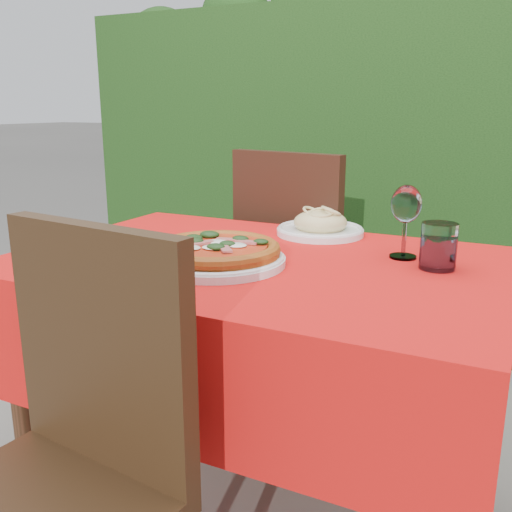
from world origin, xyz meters
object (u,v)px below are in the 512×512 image
at_px(chair_far, 301,262).
at_px(pizza_plate, 216,253).
at_px(wine_glass, 406,207).
at_px(chair_near, 62,457).
at_px(pasta_plate, 320,226).
at_px(water_glass, 438,249).
at_px(fork, 146,254).

relative_size(chair_far, pizza_plate, 2.67).
xyz_separation_m(chair_far, wine_glass, (0.47, -0.47, 0.32)).
height_order(chair_near, pasta_plate, chair_near).
distance_m(chair_near, pasta_plate, 1.03).
xyz_separation_m(pasta_plate, water_glass, (0.39, -0.24, 0.02)).
bearing_deg(chair_far, fork, 89.13).
distance_m(chair_near, wine_glass, 0.98).
bearing_deg(wine_glass, pizza_plate, -146.28).
bearing_deg(pasta_plate, chair_near, -96.55).
distance_m(pizza_plate, fork, 0.22).
height_order(chair_far, pizza_plate, chair_far).
bearing_deg(wine_glass, water_glass, -35.34).
relative_size(chair_near, chair_far, 0.95).
distance_m(pasta_plate, water_glass, 0.45).
height_order(chair_far, fork, chair_far).
height_order(chair_near, water_glass, chair_near).
distance_m(chair_near, water_glass, 0.95).
distance_m(chair_far, fork, 0.78).
relative_size(pizza_plate, water_glass, 3.21).
bearing_deg(pasta_plate, wine_glass, -29.94).
distance_m(wine_glass, fork, 0.69).
bearing_deg(wine_glass, chair_near, -116.09).
height_order(chair_near, wine_glass, wine_glass).
bearing_deg(wine_glass, pasta_plate, 150.06).
height_order(pasta_plate, wine_glass, wine_glass).
bearing_deg(water_glass, chair_far, 136.43).
bearing_deg(pasta_plate, pizza_plate, -104.89).
bearing_deg(fork, chair_far, 68.58).
bearing_deg(chair_near, wine_glass, 70.63).
relative_size(chair_near, wine_glass, 4.87).
xyz_separation_m(pizza_plate, water_glass, (0.50, 0.20, 0.02)).
xyz_separation_m(pizza_plate, pasta_plate, (0.12, 0.44, -0.00)).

